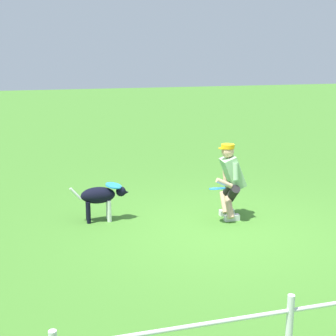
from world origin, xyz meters
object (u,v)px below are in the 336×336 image
person (230,179)px  frisbee_held (217,188)px  frisbee_flying (114,186)px  dog (101,197)px

person → frisbee_held: size_ratio=4.74×
person → frisbee_flying: (1.92, -0.46, -0.10)m
dog → frisbee_flying: size_ratio=3.67×
person → dog: bearing=-7.6°
dog → frisbee_held: (-1.82, 0.68, 0.19)m
person → frisbee_held: bearing=38.4°
person → frisbee_flying: person is taller
dog → frisbee_flying: 0.28m
person → dog: size_ratio=1.30×
person → dog: (2.14, -0.46, -0.27)m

